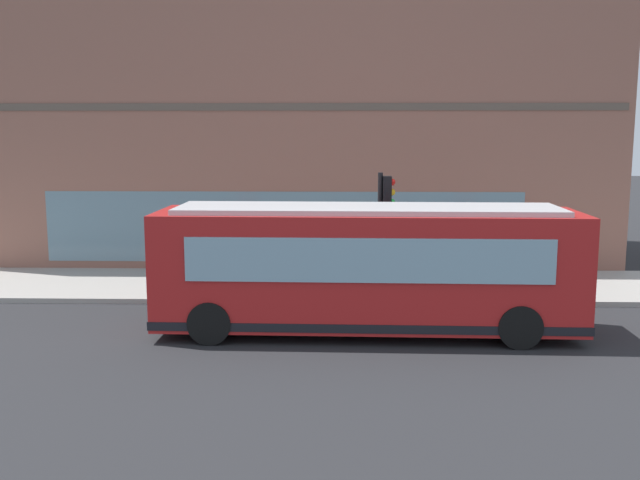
% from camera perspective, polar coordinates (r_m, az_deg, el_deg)
% --- Properties ---
extents(ground, '(120.00, 120.00, 0.00)m').
position_cam_1_polar(ground, '(17.63, -4.71, -7.24)').
color(ground, '#262628').
extents(sidewalk_curb, '(4.48, 40.00, 0.15)m').
position_cam_1_polar(sidewalk_curb, '(22.28, -3.37, -3.62)').
color(sidewalk_curb, '#9E9991').
rests_on(sidewalk_curb, ground).
extents(building_corner, '(8.53, 23.12, 10.19)m').
position_cam_1_polar(building_corner, '(28.22, -2.33, 9.25)').
color(building_corner, '#8C5B4C').
rests_on(building_corner, ground).
extents(city_bus_nearside, '(2.76, 10.09, 3.07)m').
position_cam_1_polar(city_bus_nearside, '(17.14, 3.73, -2.34)').
color(city_bus_nearside, red).
rests_on(city_bus_nearside, ground).
extents(traffic_light_near_corner, '(0.32, 0.49, 3.53)m').
position_cam_1_polar(traffic_light_near_corner, '(20.14, 5.18, 2.35)').
color(traffic_light_near_corner, black).
rests_on(traffic_light_near_corner, sidewalk_curb).
extents(fire_hydrant, '(0.35, 0.35, 0.74)m').
position_cam_1_polar(fire_hydrant, '(21.86, 2.32, -2.68)').
color(fire_hydrant, yellow).
rests_on(fire_hydrant, sidewalk_curb).
extents(pedestrian_near_hydrant, '(0.32, 0.32, 1.63)m').
position_cam_1_polar(pedestrian_near_hydrant, '(22.77, -10.98, -0.91)').
color(pedestrian_near_hydrant, silver).
rests_on(pedestrian_near_hydrant, sidewalk_curb).
extents(pedestrian_near_building_entrance, '(0.32, 0.32, 1.58)m').
position_cam_1_polar(pedestrian_near_building_entrance, '(20.79, 8.03, -1.85)').
color(pedestrian_near_building_entrance, '#3359A5').
rests_on(pedestrian_near_building_entrance, sidewalk_curb).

